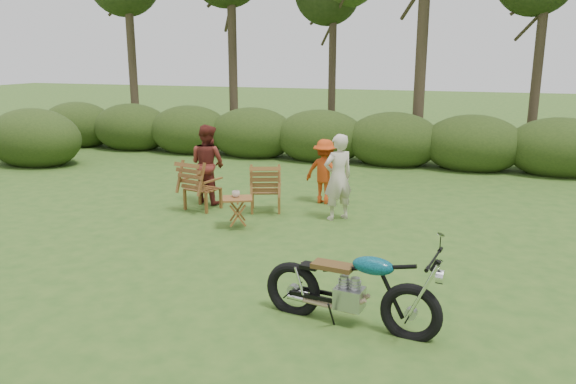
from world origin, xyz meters
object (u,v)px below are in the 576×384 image
(motorcycle, at_px, (349,324))
(child, at_px, (324,203))
(lawn_chair_right, at_px, (266,211))
(adult_b, at_px, (209,202))
(side_table, at_px, (238,213))
(adult_a, at_px, (337,219))
(cup, at_px, (236,194))
(lawn_chair_left, at_px, (203,209))

(motorcycle, bearing_deg, child, 115.64)
(motorcycle, bearing_deg, lawn_chair_right, 129.67)
(child, bearing_deg, adult_b, 28.59)
(side_table, xyz_separation_m, adult_b, (-1.22, 1.37, -0.26))
(motorcycle, height_order, adult_a, adult_a)
(child, bearing_deg, adult_a, 128.42)
(lawn_chair_right, xyz_separation_m, side_table, (-0.08, -1.12, 0.26))
(lawn_chair_right, height_order, adult_a, adult_a)
(cup, relative_size, child, 0.11)
(lawn_chair_left, height_order, adult_b, adult_b)
(lawn_chair_left, distance_m, cup, 1.46)
(adult_a, xyz_separation_m, child, (-0.51, 1.01, 0.00))
(adult_a, distance_m, child, 1.13)
(side_table, xyz_separation_m, child, (0.97, 2.04, -0.26))
(lawn_chair_right, bearing_deg, adult_a, 156.21)
(adult_a, height_order, child, adult_a)
(side_table, relative_size, cup, 3.95)
(lawn_chair_left, bearing_deg, cup, 154.32)
(side_table, height_order, adult_a, adult_a)
(lawn_chair_left, height_order, side_table, side_table)
(motorcycle, distance_m, lawn_chair_right, 4.64)
(side_table, bearing_deg, cup, 136.07)
(lawn_chair_right, relative_size, lawn_chair_left, 0.97)
(lawn_chair_right, bearing_deg, side_table, 65.60)
(adult_b, bearing_deg, cup, 148.72)
(motorcycle, bearing_deg, lawn_chair_left, 142.24)
(side_table, bearing_deg, child, 64.65)
(motorcycle, xyz_separation_m, cup, (-2.58, 2.86, 0.58))
(lawn_chair_right, xyz_separation_m, cup, (-0.12, -1.08, 0.58))
(lawn_chair_left, bearing_deg, adult_b, -62.94)
(lawn_chair_left, height_order, child, child)
(side_table, distance_m, adult_a, 1.82)
(lawn_chair_left, relative_size, adult_a, 0.62)
(adult_a, relative_size, child, 1.21)
(adult_a, bearing_deg, lawn_chair_right, -47.60)
(lawn_chair_right, relative_size, adult_a, 0.60)
(lawn_chair_left, xyz_separation_m, adult_a, (2.57, 0.15, 0.00))
(cup, relative_size, adult_a, 0.09)
(motorcycle, height_order, child, child)
(cup, bearing_deg, adult_b, 131.62)
(motorcycle, relative_size, cup, 14.23)
(cup, bearing_deg, motorcycle, -47.92)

